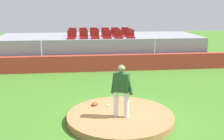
% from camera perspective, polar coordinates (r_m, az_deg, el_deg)
% --- Properties ---
extents(ground_plane, '(60.00, 60.00, 0.00)m').
position_cam_1_polar(ground_plane, '(9.06, 1.78, -10.53)').
color(ground_plane, '#3F7524').
extents(pitchers_mound, '(3.50, 3.50, 0.22)m').
position_cam_1_polar(pitchers_mound, '(9.02, 1.79, -9.88)').
color(pitchers_mound, '#A36E43').
rests_on(pitchers_mound, ground_plane).
extents(pitcher, '(0.70, 0.42, 1.71)m').
position_cam_1_polar(pitcher, '(8.44, 1.99, -3.54)').
color(pitcher, silver).
rests_on(pitcher, pitchers_mound).
extents(baseball, '(0.07, 0.07, 0.07)m').
position_cam_1_polar(baseball, '(9.61, -0.98, -7.40)').
color(baseball, white).
rests_on(baseball, pitchers_mound).
extents(fielding_glove, '(0.33, 0.36, 0.11)m').
position_cam_1_polar(fielding_glove, '(9.70, -3.62, -7.11)').
color(fielding_glove, brown).
rests_on(fielding_glove, pitchers_mound).
extents(brick_barrier, '(14.64, 0.40, 0.93)m').
position_cam_1_polar(brick_barrier, '(15.51, -1.90, 1.49)').
color(brick_barrier, '#A73628').
rests_on(brick_barrier, ground_plane).
extents(fence_post_left, '(0.06, 0.06, 0.89)m').
position_cam_1_polar(fence_post_left, '(15.46, -14.67, 4.44)').
color(fence_post_left, silver).
rests_on(fence_post_left, brick_barrier).
extents(fence_post_right, '(0.06, 0.06, 0.89)m').
position_cam_1_polar(fence_post_right, '(15.87, 8.97, 4.94)').
color(fence_post_right, silver).
rests_on(fence_post_right, brick_barrier).
extents(bleacher_platform, '(12.92, 4.40, 1.75)m').
position_cam_1_polar(bleacher_platform, '(18.08, -2.61, 4.53)').
color(bleacher_platform, gray).
rests_on(bleacher_platform, ground_plane).
extents(stadium_chair_0, '(0.48, 0.44, 0.50)m').
position_cam_1_polar(stadium_chair_0, '(16.23, -8.53, 7.03)').
color(stadium_chair_0, maroon).
rests_on(stadium_chair_0, bleacher_platform).
extents(stadium_chair_1, '(0.48, 0.44, 0.50)m').
position_cam_1_polar(stadium_chair_1, '(16.26, -5.92, 7.12)').
color(stadium_chair_1, maroon).
rests_on(stadium_chair_1, bleacher_platform).
extents(stadium_chair_2, '(0.48, 0.44, 0.50)m').
position_cam_1_polar(stadium_chair_2, '(16.24, -3.55, 7.16)').
color(stadium_chair_2, maroon).
rests_on(stadium_chair_2, bleacher_platform).
extents(stadium_chair_3, '(0.48, 0.44, 0.50)m').
position_cam_1_polar(stadium_chair_3, '(16.31, -0.99, 7.21)').
color(stadium_chair_3, maroon).
rests_on(stadium_chair_3, bleacher_platform).
extents(stadium_chair_4, '(0.48, 0.44, 0.50)m').
position_cam_1_polar(stadium_chair_4, '(16.39, 1.44, 7.24)').
color(stadium_chair_4, maroon).
rests_on(stadium_chair_4, bleacher_platform).
extents(stadium_chair_5, '(0.48, 0.44, 0.50)m').
position_cam_1_polar(stadium_chair_5, '(16.54, 3.93, 7.27)').
color(stadium_chair_5, maroon).
rests_on(stadium_chair_5, bleacher_platform).
extents(stadium_chair_6, '(0.48, 0.44, 0.50)m').
position_cam_1_polar(stadium_chair_6, '(17.18, -8.26, 7.39)').
color(stadium_chair_6, maroon).
rests_on(stadium_chair_6, bleacher_platform).
extents(stadium_chair_7, '(0.48, 0.44, 0.50)m').
position_cam_1_polar(stadium_chair_7, '(17.11, -6.02, 7.43)').
color(stadium_chair_7, maroon).
rests_on(stadium_chair_7, bleacher_platform).
extents(stadium_chair_8, '(0.48, 0.44, 0.50)m').
position_cam_1_polar(stadium_chair_8, '(17.14, -3.55, 7.49)').
color(stadium_chair_8, maroon).
rests_on(stadium_chair_8, bleacher_platform).
extents(stadium_chair_9, '(0.48, 0.44, 0.50)m').
position_cam_1_polar(stadium_chair_9, '(17.19, -1.33, 7.53)').
color(stadium_chair_9, maroon).
rests_on(stadium_chair_9, bleacher_platform).
extents(stadium_chair_10, '(0.48, 0.44, 0.50)m').
position_cam_1_polar(stadium_chair_10, '(17.29, 0.94, 7.57)').
color(stadium_chair_10, maroon).
rests_on(stadium_chair_10, bleacher_platform).
extents(stadium_chair_11, '(0.48, 0.44, 0.50)m').
position_cam_1_polar(stadium_chair_11, '(17.41, 3.35, 7.59)').
color(stadium_chair_11, maroon).
rests_on(stadium_chair_11, bleacher_platform).
extents(stadium_chair_12, '(0.48, 0.44, 0.50)m').
position_cam_1_polar(stadium_chair_12, '(18.04, -8.36, 7.68)').
color(stadium_chair_12, maroon).
rests_on(stadium_chair_12, bleacher_platform).
extents(stadium_chair_13, '(0.48, 0.44, 0.50)m').
position_cam_1_polar(stadium_chair_13, '(18.05, -6.11, 7.74)').
color(stadium_chair_13, maroon).
rests_on(stadium_chair_13, bleacher_platform).
extents(stadium_chair_14, '(0.48, 0.44, 0.50)m').
position_cam_1_polar(stadium_chair_14, '(18.05, -3.87, 7.79)').
color(stadium_chair_14, maroon).
rests_on(stadium_chair_14, bleacher_platform).
extents(stadium_chair_15, '(0.48, 0.44, 0.50)m').
position_cam_1_polar(stadium_chair_15, '(18.08, -1.46, 7.83)').
color(stadium_chair_15, maroon).
rests_on(stadium_chair_15, bleacher_platform).
extents(stadium_chair_16, '(0.48, 0.44, 0.50)m').
position_cam_1_polar(stadium_chair_16, '(18.19, 0.64, 7.86)').
color(stadium_chair_16, maroon).
rests_on(stadium_chair_16, bleacher_platform).
extents(stadium_chair_17, '(0.48, 0.44, 0.50)m').
position_cam_1_polar(stadium_chair_17, '(18.30, 2.79, 7.88)').
color(stadium_chair_17, maroon).
rests_on(stadium_chair_17, bleacher_platform).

